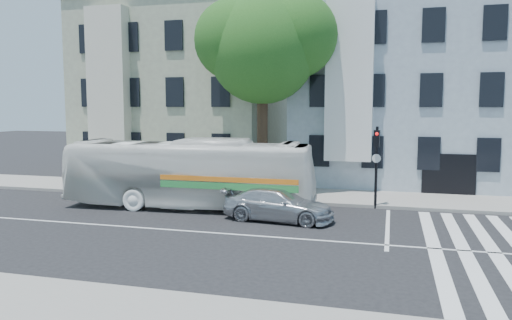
% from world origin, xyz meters
% --- Properties ---
extents(ground, '(120.00, 120.00, 0.00)m').
position_xyz_m(ground, '(0.00, 0.00, 0.00)').
color(ground, black).
rests_on(ground, ground).
extents(sidewalk_far, '(80.00, 4.00, 0.15)m').
position_xyz_m(sidewalk_far, '(0.00, 8.00, 0.07)').
color(sidewalk_far, gray).
rests_on(sidewalk_far, ground).
extents(building_left, '(12.00, 10.00, 11.00)m').
position_xyz_m(building_left, '(-7.00, 15.00, 5.50)').
color(building_left, gray).
rests_on(building_left, ground).
extents(building_right, '(12.00, 10.00, 11.00)m').
position_xyz_m(building_right, '(7.00, 15.00, 5.50)').
color(building_right, '#8E9CA9').
rests_on(building_right, ground).
extents(street_tree, '(7.30, 5.90, 11.10)m').
position_xyz_m(street_tree, '(0.06, 8.74, 7.83)').
color(street_tree, '#2D2116').
rests_on(street_tree, ground).
extents(bus, '(3.35, 11.47, 3.15)m').
position_xyz_m(bus, '(-2.24, 4.00, 1.58)').
color(bus, white).
rests_on(bus, ground).
extents(sedan, '(2.30, 4.67, 1.31)m').
position_xyz_m(sedan, '(2.21, 2.59, 0.65)').
color(sedan, silver).
rests_on(sedan, ground).
extents(hedge, '(8.08, 4.31, 0.70)m').
position_xyz_m(hedge, '(-3.61, 6.80, 0.50)').
color(hedge, '#325B1D').
rests_on(hedge, sidewalk_far).
extents(traffic_signal, '(0.39, 0.51, 3.71)m').
position_xyz_m(traffic_signal, '(5.92, 5.94, 2.39)').
color(traffic_signal, black).
rests_on(traffic_signal, ground).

